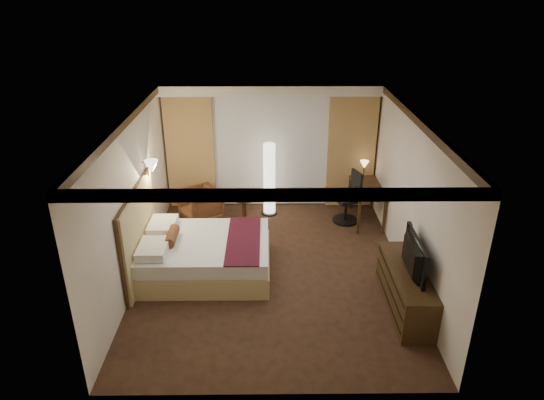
{
  "coord_description": "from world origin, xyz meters",
  "views": [
    {
      "loc": [
        -0.08,
        -7.1,
        4.62
      ],
      "look_at": [
        0.0,
        0.4,
        1.15
      ],
      "focal_mm": 32.0,
      "sensor_mm": 36.0,
      "label": 1
    }
  ],
  "objects_px": {
    "bed": "(206,256)",
    "desk": "(366,204)",
    "armchair": "(200,203)",
    "dresser": "(405,289)",
    "office_chair": "(347,197)",
    "side_table": "(244,209)",
    "floor_lamp": "(269,179)",
    "television": "(408,252)"
  },
  "relations": [
    {
      "from": "side_table",
      "to": "desk",
      "type": "bearing_deg",
      "value": 0.29
    },
    {
      "from": "dresser",
      "to": "office_chair",
      "type": "bearing_deg",
      "value": 99.19
    },
    {
      "from": "bed",
      "to": "side_table",
      "type": "height_order",
      "value": "bed"
    },
    {
      "from": "bed",
      "to": "armchair",
      "type": "xyz_separation_m",
      "value": [
        -0.34,
        1.97,
        0.06
      ]
    },
    {
      "from": "dresser",
      "to": "floor_lamp",
      "type": "bearing_deg",
      "value": 121.92
    },
    {
      "from": "bed",
      "to": "dresser",
      "type": "xyz_separation_m",
      "value": [
        3.12,
        -1.02,
        0.02
      ]
    },
    {
      "from": "floor_lamp",
      "to": "dresser",
      "type": "relative_size",
      "value": 0.92
    },
    {
      "from": "armchair",
      "to": "office_chair",
      "type": "height_order",
      "value": "office_chair"
    },
    {
      "from": "side_table",
      "to": "desk",
      "type": "height_order",
      "value": "desk"
    },
    {
      "from": "side_table",
      "to": "dresser",
      "type": "xyz_separation_m",
      "value": [
        2.55,
        -2.92,
        0.06
      ]
    },
    {
      "from": "floor_lamp",
      "to": "office_chair",
      "type": "relative_size",
      "value": 1.45
    },
    {
      "from": "bed",
      "to": "office_chair",
      "type": "height_order",
      "value": "office_chair"
    },
    {
      "from": "dresser",
      "to": "television",
      "type": "bearing_deg",
      "value": 180.0
    },
    {
      "from": "armchair",
      "to": "dresser",
      "type": "relative_size",
      "value": 0.43
    },
    {
      "from": "bed",
      "to": "desk",
      "type": "height_order",
      "value": "desk"
    },
    {
      "from": "office_chair",
      "to": "dresser",
      "type": "bearing_deg",
      "value": -100.09
    },
    {
      "from": "desk",
      "to": "office_chair",
      "type": "relative_size",
      "value": 1.17
    },
    {
      "from": "floor_lamp",
      "to": "television",
      "type": "height_order",
      "value": "floor_lamp"
    },
    {
      "from": "armchair",
      "to": "television",
      "type": "height_order",
      "value": "television"
    },
    {
      "from": "bed",
      "to": "office_chair",
      "type": "xyz_separation_m",
      "value": [
        2.65,
        1.86,
        0.23
      ]
    },
    {
      "from": "side_table",
      "to": "floor_lamp",
      "type": "height_order",
      "value": "floor_lamp"
    },
    {
      "from": "side_table",
      "to": "television",
      "type": "bearing_deg",
      "value": -49.17
    },
    {
      "from": "floor_lamp",
      "to": "bed",
      "type": "bearing_deg",
      "value": -115.77
    },
    {
      "from": "bed",
      "to": "floor_lamp",
      "type": "distance_m",
      "value": 2.54
    },
    {
      "from": "armchair",
      "to": "side_table",
      "type": "relative_size",
      "value": 1.35
    },
    {
      "from": "bed",
      "to": "armchair",
      "type": "bearing_deg",
      "value": 99.84
    },
    {
      "from": "dresser",
      "to": "television",
      "type": "height_order",
      "value": "television"
    },
    {
      "from": "bed",
      "to": "dresser",
      "type": "relative_size",
      "value": 1.25
    },
    {
      "from": "bed",
      "to": "side_table",
      "type": "relative_size",
      "value": 3.89
    },
    {
      "from": "bed",
      "to": "floor_lamp",
      "type": "bearing_deg",
      "value": 64.23
    },
    {
      "from": "desk",
      "to": "office_chair",
      "type": "distance_m",
      "value": 0.45
    },
    {
      "from": "bed",
      "to": "office_chair",
      "type": "relative_size",
      "value": 1.97
    },
    {
      "from": "floor_lamp",
      "to": "office_chair",
      "type": "bearing_deg",
      "value": -13.77
    },
    {
      "from": "office_chair",
      "to": "armchair",
      "type": "bearing_deg",
      "value": 158.64
    },
    {
      "from": "side_table",
      "to": "dresser",
      "type": "relative_size",
      "value": 0.32
    },
    {
      "from": "office_chair",
      "to": "dresser",
      "type": "distance_m",
      "value": 2.93
    },
    {
      "from": "floor_lamp",
      "to": "office_chair",
      "type": "height_order",
      "value": "floor_lamp"
    },
    {
      "from": "desk",
      "to": "armchair",
      "type": "bearing_deg",
      "value": 179.01
    },
    {
      "from": "bed",
      "to": "armchair",
      "type": "relative_size",
      "value": 2.89
    },
    {
      "from": "armchair",
      "to": "floor_lamp",
      "type": "xyz_separation_m",
      "value": [
        1.43,
        0.28,
        0.42
      ]
    },
    {
      "from": "bed",
      "to": "side_table",
      "type": "bearing_deg",
      "value": 73.38
    },
    {
      "from": "desk",
      "to": "side_table",
      "type": "bearing_deg",
      "value": -179.71
    }
  ]
}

